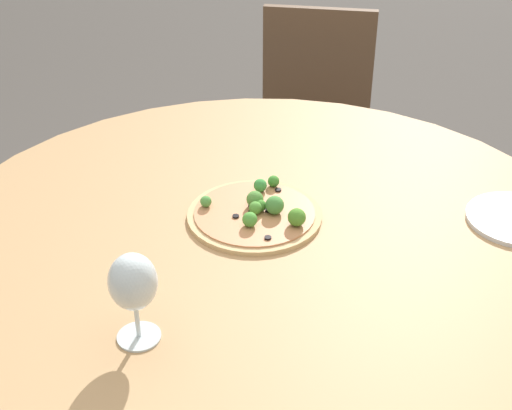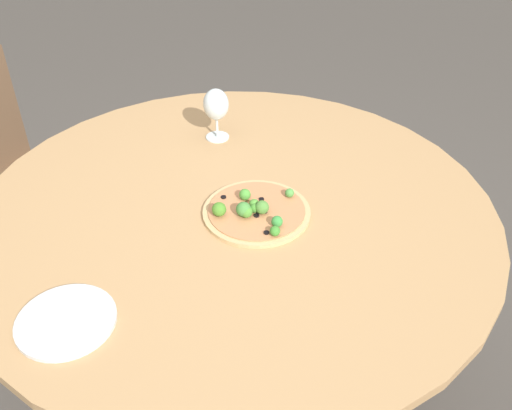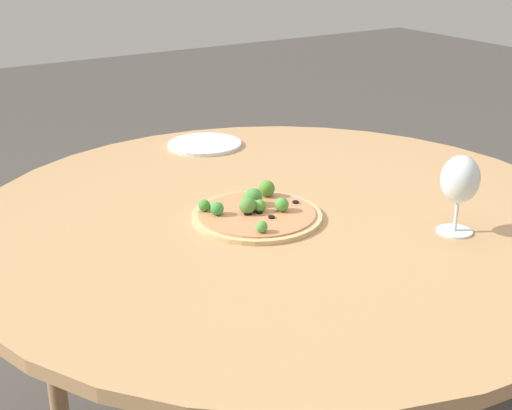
% 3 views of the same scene
% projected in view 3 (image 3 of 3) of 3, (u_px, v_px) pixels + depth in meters
% --- Properties ---
extents(dining_table, '(1.39, 1.39, 0.76)m').
position_uv_depth(dining_table, '(283.00, 237.00, 1.60)').
color(dining_table, tan).
rests_on(dining_table, ground_plane).
extents(pizza, '(0.28, 0.28, 0.05)m').
position_uv_depth(pizza, '(255.00, 212.00, 1.54)').
color(pizza, tan).
rests_on(pizza, dining_table).
extents(wine_glass, '(0.08, 0.08, 0.17)m').
position_uv_depth(wine_glass, '(460.00, 181.00, 1.43)').
color(wine_glass, silver).
rests_on(wine_glass, dining_table).
extents(plate_near, '(0.21, 0.21, 0.01)m').
position_uv_depth(plate_near, '(205.00, 144.00, 2.02)').
color(plate_near, silver).
rests_on(plate_near, dining_table).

